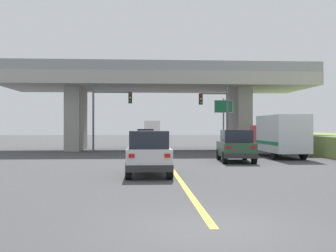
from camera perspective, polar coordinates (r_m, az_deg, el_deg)
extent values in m
plane|color=#424244|center=(40.07, -1.35, -3.33)|extent=(160.00, 160.00, 0.00)
cube|color=#A8A59E|center=(40.25, -1.34, 6.04)|extent=(29.00, 9.33, 1.17)
cube|color=#9A9891|center=(40.50, -12.65, 0.94)|extent=(1.35, 5.60, 5.97)
cube|color=#9A9891|center=(41.10, 9.79, 0.92)|extent=(1.35, 5.60, 5.97)
cube|color=gray|center=(35.91, -1.07, 8.47)|extent=(29.00, 0.20, 0.90)
cube|color=gray|center=(44.85, -1.57, 6.73)|extent=(29.00, 0.20, 0.90)
cube|color=yellow|center=(22.90, 0.31, -5.65)|extent=(0.20, 28.20, 0.01)
cube|color=silver|center=(18.92, -2.71, -4.35)|extent=(1.93, 4.58, 0.90)
cube|color=#1E232D|center=(18.53, -2.70, -1.86)|extent=(1.70, 2.52, 0.76)
cube|color=#2D2D30|center=(16.71, -2.60, -5.96)|extent=(1.97, 0.20, 0.28)
cube|color=red|center=(16.60, -5.10, -4.16)|extent=(0.24, 0.06, 0.16)
cube|color=red|center=(16.63, -0.10, -4.16)|extent=(0.24, 0.06, 0.16)
cylinder|color=black|center=(20.69, -5.18, -5.24)|extent=(0.26, 0.72, 0.72)
cylinder|color=black|center=(20.72, -0.39, -5.24)|extent=(0.26, 0.72, 0.72)
cylinder|color=black|center=(17.23, -5.52, -6.25)|extent=(0.26, 0.72, 0.72)
cylinder|color=black|center=(17.26, 0.25, -6.24)|extent=(0.26, 0.72, 0.72)
cube|color=#2D4C33|center=(26.39, 9.37, -3.17)|extent=(2.24, 4.37, 0.90)
cube|color=#1E232D|center=(26.05, 9.47, -1.39)|extent=(1.88, 2.45, 0.76)
cube|color=#2D2D30|center=(24.37, 10.12, -4.15)|extent=(2.00, 0.34, 0.28)
cube|color=red|center=(24.16, 8.43, -2.93)|extent=(0.24, 0.08, 0.16)
cube|color=red|center=(24.40, 11.84, -2.90)|extent=(0.24, 0.08, 0.16)
cylinder|color=black|center=(27.86, 7.08, -3.95)|extent=(0.31, 0.74, 0.72)
cylinder|color=black|center=(28.12, 10.64, -3.91)|extent=(0.31, 0.74, 0.72)
cylinder|color=black|center=(24.74, 7.92, -4.42)|extent=(0.31, 0.74, 0.72)
cylinder|color=black|center=(25.03, 11.91, -4.37)|extent=(0.31, 0.74, 0.72)
cube|color=red|center=(33.64, 13.61, -1.53)|extent=(2.20, 2.00, 1.90)
cube|color=silver|center=(30.20, 15.63, -1.02)|extent=(2.31, 5.23, 2.59)
cube|color=#197F4C|center=(30.21, 15.63, -2.25)|extent=(2.33, 5.12, 0.24)
cylinder|color=black|center=(33.39, 11.97, -3.17)|extent=(0.30, 0.90, 0.90)
cylinder|color=black|center=(33.98, 15.23, -3.12)|extent=(0.30, 0.90, 0.90)
cylinder|color=black|center=(28.69, 14.60, -3.65)|extent=(0.30, 0.90, 0.90)
cylinder|color=black|center=(29.37, 18.32, -3.57)|extent=(0.30, 0.90, 0.90)
cube|color=maroon|center=(44.87, -3.17, -1.96)|extent=(1.95, 4.58, 0.90)
cube|color=#1E232D|center=(44.51, -3.16, -0.90)|extent=(1.72, 2.52, 0.76)
cube|color=#2D2D30|center=(42.64, -3.15, -2.46)|extent=(1.99, 0.20, 0.28)
cube|color=red|center=(42.56, -4.13, -1.76)|extent=(0.24, 0.06, 0.16)
cube|color=red|center=(42.57, -2.16, -1.76)|extent=(0.24, 0.06, 0.16)
cylinder|color=black|center=(46.63, -4.26, -2.44)|extent=(0.26, 0.72, 0.72)
cylinder|color=black|center=(46.64, -2.10, -2.44)|extent=(0.26, 0.72, 0.72)
cylinder|color=black|center=(43.15, -4.32, -2.62)|extent=(0.26, 0.72, 0.72)
cylinder|color=black|center=(43.16, -1.99, -2.62)|extent=(0.26, 0.72, 0.72)
cylinder|color=#56595E|center=(35.82, 8.29, 0.86)|extent=(0.18, 0.18, 5.69)
cylinder|color=#56595E|center=(35.71, 6.44, 4.51)|extent=(2.34, 0.12, 0.12)
cube|color=black|center=(35.49, 4.58, 3.76)|extent=(0.32, 0.26, 0.96)
sphere|color=red|center=(35.37, 4.61, 4.26)|extent=(0.16, 0.16, 0.16)
sphere|color=gold|center=(35.35, 4.61, 3.78)|extent=(0.16, 0.16, 0.16)
sphere|color=green|center=(35.33, 4.61, 3.29)|extent=(0.16, 0.16, 0.16)
cylinder|color=#56595E|center=(35.95, -10.37, 0.96)|extent=(0.18, 0.18, 5.82)
cylinder|color=#56595E|center=(35.92, -7.83, 4.68)|extent=(3.19, 0.12, 0.12)
cube|color=black|center=(35.80, -5.28, 3.93)|extent=(0.32, 0.26, 0.96)
sphere|color=red|center=(35.67, -5.29, 4.43)|extent=(0.16, 0.16, 0.16)
sphere|color=gold|center=(35.65, -5.29, 3.94)|extent=(0.16, 0.16, 0.16)
sphere|color=green|center=(35.63, -5.29, 3.46)|extent=(0.16, 0.16, 0.16)
cylinder|color=slate|center=(37.54, 7.73, 0.15)|extent=(0.14, 0.14, 4.83)
cube|color=#197242|center=(37.53, 7.75, 2.72)|extent=(1.63, 0.08, 1.07)
cube|color=white|center=(37.52, 7.75, 2.72)|extent=(1.71, 0.04, 1.15)
cube|color=red|center=(65.66, -2.34, -0.89)|extent=(2.20, 2.00, 1.90)
cube|color=white|center=(62.22, -2.27, -0.55)|extent=(2.31, 4.86, 2.72)
cube|color=#197F4C|center=(62.23, -2.27, -1.18)|extent=(2.33, 4.77, 0.24)
cylinder|color=black|center=(65.66, -3.21, -1.72)|extent=(0.30, 0.90, 0.90)
cylinder|color=black|center=(65.70, -1.47, -1.72)|extent=(0.30, 0.90, 0.90)
cylinder|color=black|center=(61.02, -3.19, -1.84)|extent=(0.30, 0.90, 0.90)
cylinder|color=black|center=(61.06, -1.31, -1.83)|extent=(0.30, 0.90, 0.90)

